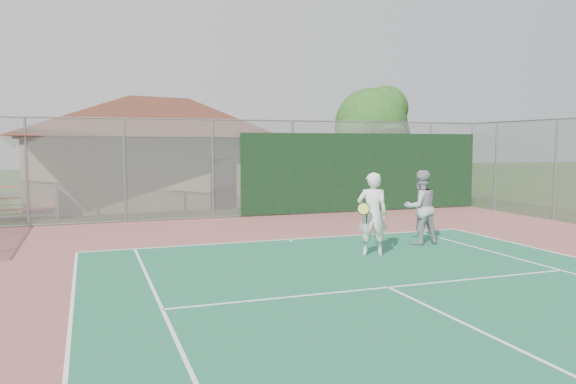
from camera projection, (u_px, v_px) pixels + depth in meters
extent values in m
cylinder|color=gray|center=(27.00, 172.00, 17.80)|extent=(0.08, 0.08, 3.50)
cylinder|color=gray|center=(125.00, 171.00, 18.81)|extent=(0.08, 0.08, 3.50)
cylinder|color=gray|center=(213.00, 169.00, 19.82)|extent=(0.08, 0.08, 3.50)
cylinder|color=gray|center=(292.00, 168.00, 20.83)|extent=(0.08, 0.08, 3.50)
cylinder|color=gray|center=(365.00, 167.00, 21.83)|extent=(0.08, 0.08, 3.50)
cylinder|color=gray|center=(430.00, 166.00, 22.84)|extent=(0.08, 0.08, 3.50)
cylinder|color=gray|center=(471.00, 165.00, 23.51)|extent=(0.08, 0.08, 3.50)
cylinder|color=gray|center=(240.00, 120.00, 20.00)|extent=(20.00, 0.05, 0.05)
cylinder|color=gray|center=(241.00, 216.00, 20.30)|extent=(20.00, 0.05, 0.05)
cube|color=#999EA0|center=(240.00, 169.00, 20.15)|extent=(20.00, 0.02, 3.50)
cube|color=black|center=(365.00, 172.00, 21.80)|extent=(10.00, 0.04, 3.00)
cylinder|color=gray|center=(496.00, 167.00, 22.11)|extent=(0.08, 0.08, 3.50)
cylinder|color=gray|center=(555.00, 170.00, 19.29)|extent=(0.08, 0.08, 3.50)
cube|color=#999EA0|center=(555.00, 170.00, 19.29)|extent=(0.02, 9.00, 3.50)
cube|color=tan|center=(161.00, 170.00, 25.73)|extent=(12.39, 8.93, 2.91)
cube|color=brown|center=(160.00, 137.00, 25.60)|extent=(12.92, 9.46, 0.17)
pyramid|color=brown|center=(159.00, 99.00, 25.45)|extent=(13.63, 9.82, 1.75)
cube|color=black|center=(222.00, 184.00, 22.75)|extent=(0.87, 0.06, 2.04)
cube|color=maroon|center=(6.00, 210.00, 19.35)|extent=(3.15, 0.95, 0.05)
cube|color=#B2B5BA|center=(5.00, 217.00, 19.13)|extent=(3.14, 0.92, 0.04)
cube|color=maroon|center=(8.00, 198.00, 19.86)|extent=(3.15, 0.95, 0.05)
cube|color=#B2B5BA|center=(7.00, 205.00, 19.64)|extent=(3.14, 0.92, 0.04)
cube|color=maroon|center=(10.00, 187.00, 20.37)|extent=(3.15, 0.95, 0.05)
cube|color=#B2B5BA|center=(9.00, 193.00, 20.15)|extent=(3.14, 0.92, 0.04)
cube|color=#B2B5BA|center=(53.00, 201.00, 20.37)|extent=(0.46, 1.86, 1.16)
cylinder|color=#3A2615|center=(370.00, 174.00, 24.07)|extent=(0.35, 0.35, 2.70)
sphere|color=#204C17|center=(371.00, 124.00, 23.88)|extent=(3.08, 3.08, 3.08)
sphere|color=#204C17|center=(385.00, 134.00, 24.48)|extent=(2.12, 2.12, 2.12)
sphere|color=#204C17|center=(359.00, 136.00, 23.30)|extent=(1.93, 1.93, 1.93)
sphere|color=#204C17|center=(385.00, 138.00, 23.18)|extent=(1.73, 1.73, 1.73)
sphere|color=#204C17|center=(357.00, 129.00, 24.52)|extent=(1.93, 1.93, 1.93)
sphere|color=#204C17|center=(385.00, 108.00, 23.84)|extent=(1.93, 1.93, 1.93)
imported|color=silver|center=(372.00, 215.00, 13.27)|extent=(0.85, 0.71, 1.97)
imported|color=#9EA0A2|center=(420.00, 208.00, 14.75)|extent=(0.97, 0.76, 1.95)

